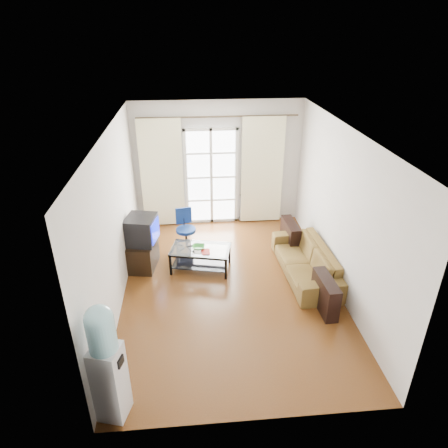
# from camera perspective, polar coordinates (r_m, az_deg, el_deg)

# --- Properties ---
(floor) EXTENTS (5.20, 5.20, 0.00)m
(floor) POSITION_cam_1_polar(r_m,az_deg,el_deg) (6.99, 0.87, -8.94)
(floor) COLOR brown
(floor) RESTS_ON ground
(ceiling) EXTENTS (5.20, 5.20, 0.00)m
(ceiling) POSITION_cam_1_polar(r_m,az_deg,el_deg) (5.83, 1.05, 13.09)
(ceiling) COLOR white
(ceiling) RESTS_ON wall_back
(wall_back) EXTENTS (3.60, 0.02, 2.70)m
(wall_back) POSITION_cam_1_polar(r_m,az_deg,el_deg) (8.69, -0.88, 8.57)
(wall_back) COLOR silver
(wall_back) RESTS_ON floor
(wall_front) EXTENTS (3.60, 0.02, 2.70)m
(wall_front) POSITION_cam_1_polar(r_m,az_deg,el_deg) (4.13, 4.90, -14.86)
(wall_front) COLOR silver
(wall_front) RESTS_ON floor
(wall_left) EXTENTS (0.02, 5.20, 2.70)m
(wall_left) POSITION_cam_1_polar(r_m,az_deg,el_deg) (6.37, -15.37, 0.38)
(wall_left) COLOR silver
(wall_left) RESTS_ON floor
(wall_right) EXTENTS (0.02, 5.20, 2.70)m
(wall_right) POSITION_cam_1_polar(r_m,az_deg,el_deg) (6.71, 16.43, 1.64)
(wall_right) COLOR silver
(wall_right) RESTS_ON floor
(french_door) EXTENTS (1.16, 0.06, 2.15)m
(french_door) POSITION_cam_1_polar(r_m,az_deg,el_deg) (8.72, -1.83, 6.71)
(french_door) COLOR white
(french_door) RESTS_ON wall_back
(curtain_rod) EXTENTS (3.30, 0.04, 0.04)m
(curtain_rod) POSITION_cam_1_polar(r_m,az_deg,el_deg) (8.32, -0.88, 15.09)
(curtain_rod) COLOR #4C3F2D
(curtain_rod) RESTS_ON wall_back
(curtain_left) EXTENTS (0.90, 0.07, 2.35)m
(curtain_left) POSITION_cam_1_polar(r_m,az_deg,el_deg) (8.62, -8.85, 7.04)
(curtain_left) COLOR #FFFDCD
(curtain_left) RESTS_ON curtain_rod
(curtain_right) EXTENTS (0.90, 0.07, 2.35)m
(curtain_right) POSITION_cam_1_polar(r_m,az_deg,el_deg) (8.75, 5.46, 7.53)
(curtain_right) COLOR #FFFDCD
(curtain_right) RESTS_ON curtain_rod
(radiator) EXTENTS (0.64, 0.12, 0.64)m
(radiator) POSITION_cam_1_polar(r_m,az_deg,el_deg) (9.07, 4.26, 2.36)
(radiator) COLOR #9C9C9F
(radiator) RESTS_ON floor
(sofa) EXTENTS (2.01, 0.94, 0.57)m
(sofa) POSITION_cam_1_polar(r_m,az_deg,el_deg) (7.29, 11.57, -5.18)
(sofa) COLOR brown
(sofa) RESTS_ON floor
(coffee_table) EXTENTS (1.16, 0.82, 0.43)m
(coffee_table) POSITION_cam_1_polar(r_m,az_deg,el_deg) (7.32, -3.35, -4.56)
(coffee_table) COLOR silver
(coffee_table) RESTS_ON floor
(bowl) EXTENTS (0.29, 0.29, 0.06)m
(bowl) POSITION_cam_1_polar(r_m,az_deg,el_deg) (7.23, -3.66, -3.33)
(bowl) COLOR green
(bowl) RESTS_ON coffee_table
(book) EXTENTS (0.17, 0.22, 0.02)m
(book) POSITION_cam_1_polar(r_m,az_deg,el_deg) (7.11, -3.26, -4.03)
(book) COLOR #A02E13
(book) RESTS_ON coffee_table
(remote) EXTENTS (0.15, 0.08, 0.02)m
(remote) POSITION_cam_1_polar(r_m,az_deg,el_deg) (7.33, -4.80, -3.11)
(remote) COLOR black
(remote) RESTS_ON coffee_table
(tv_stand) EXTENTS (0.57, 0.76, 0.51)m
(tv_stand) POSITION_cam_1_polar(r_m,az_deg,el_deg) (7.54, -11.52, -4.26)
(tv_stand) COLOR black
(tv_stand) RESTS_ON floor
(crt_tv) EXTENTS (0.63, 0.64, 0.50)m
(crt_tv) POSITION_cam_1_polar(r_m,az_deg,el_deg) (7.31, -11.88, -0.81)
(crt_tv) COLOR black
(crt_tv) RESTS_ON tv_stand
(task_chair) EXTENTS (0.64, 0.64, 0.81)m
(task_chair) POSITION_cam_1_polar(r_m,az_deg,el_deg) (8.05, -5.45, -1.79)
(task_chair) COLOR black
(task_chair) RESTS_ON floor
(water_cooler) EXTENTS (0.39, 0.39, 1.55)m
(water_cooler) POSITION_cam_1_polar(r_m,az_deg,el_deg) (4.74, -16.45, -18.33)
(water_cooler) COLOR silver
(water_cooler) RESTS_ON floor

